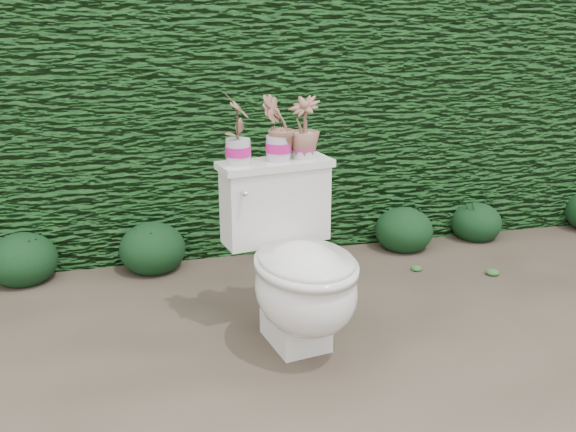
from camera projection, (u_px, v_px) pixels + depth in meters
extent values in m
plane|color=brown|center=(257.00, 349.00, 2.79)|extent=(60.00, 60.00, 0.00)
cube|color=#20591D|center=(205.00, 110.00, 4.01)|extent=(8.00, 1.00, 1.60)
cube|color=silver|center=(295.00, 321.00, 2.82)|extent=(0.27, 0.33, 0.20)
ellipsoid|color=silver|center=(305.00, 289.00, 2.67)|extent=(0.49, 0.57, 0.39)
cube|color=silver|center=(275.00, 205.00, 2.86)|extent=(0.49, 0.25, 0.34)
cube|color=silver|center=(275.00, 164.00, 2.80)|extent=(0.52, 0.27, 0.03)
cylinder|color=silver|center=(243.00, 192.00, 2.67)|extent=(0.03, 0.06, 0.02)
sphere|color=silver|center=(246.00, 194.00, 2.65)|extent=(0.03, 0.03, 0.03)
imported|color=#3A7725|center=(238.00, 131.00, 2.69)|extent=(0.14, 0.17, 0.29)
imported|color=#3A7725|center=(278.00, 130.00, 2.76)|extent=(0.17, 0.15, 0.27)
imported|color=#3A7725|center=(304.00, 129.00, 2.81)|extent=(0.20, 0.20, 0.26)
ellipsoid|color=#143B18|center=(22.00, 255.00, 3.44)|extent=(0.37, 0.37, 0.29)
ellipsoid|color=#143B18|center=(152.00, 244.00, 3.59)|extent=(0.37, 0.37, 0.30)
ellipsoid|color=#143B18|center=(290.00, 235.00, 3.77)|extent=(0.33, 0.33, 0.27)
ellipsoid|color=#143B18|center=(404.00, 226.00, 3.91)|extent=(0.35, 0.35, 0.28)
ellipsoid|color=#143B18|center=(476.00, 218.00, 4.09)|extent=(0.32, 0.32, 0.26)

